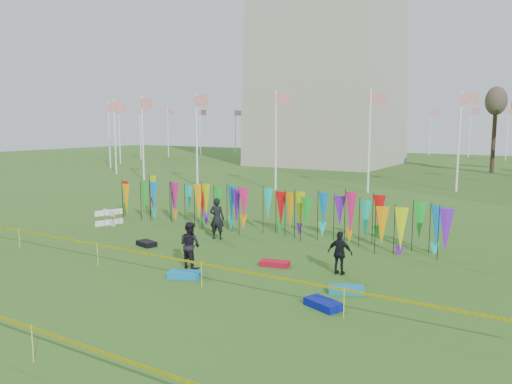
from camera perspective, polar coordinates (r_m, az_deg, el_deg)
The scene contains 13 objects.
ground at distance 19.72m, azimuth -10.69°, elevation -8.20°, with size 160.00×160.00×0.00m, color #2F5718.
flagpole_ring at distance 67.55m, azimuth 8.19°, elevation 6.56°, with size 57.40×56.16×8.00m.
banner_row at distance 24.52m, azimuth 0.29°, elevation -1.66°, with size 18.64×0.64×2.24m.
caution_tape_near at distance 18.75m, azimuth -13.99°, elevation -6.68°, with size 26.00×0.02×0.90m.
box_kite at distance 27.76m, azimuth -16.45°, elevation -2.80°, with size 0.78×0.78×0.87m.
person_left at distance 23.52m, azimuth -4.48°, elevation -3.02°, with size 0.72×0.53×1.97m, color black.
person_mid at distance 18.95m, azimuth -7.56°, elevation -6.03°, with size 0.86×0.53×1.77m, color black.
person_right at distance 18.28m, azimuth 9.57°, elevation -6.89°, with size 0.93×0.53×1.58m, color black.
kite_bag_turquoise at distance 18.01m, azimuth -8.17°, elevation -9.33°, with size 1.13×0.57×0.23m, color #0E88D3.
kite_bag_blue at distance 15.22m, azimuth 7.70°, elevation -12.57°, with size 1.11×0.58×0.23m, color #091597.
kite_bag_red at distance 19.26m, azimuth 2.18°, elevation -8.15°, with size 1.10×0.50×0.20m, color red.
kite_bag_black at distance 22.82m, azimuth -12.40°, elevation -5.77°, with size 0.93×0.54×0.22m, color black.
kite_bag_teal at distance 16.58m, azimuth 10.26°, elevation -10.92°, with size 1.12×0.54×0.21m, color #0C83B1.
Camera 1 is at (12.83, -13.97, 5.40)m, focal length 35.00 mm.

